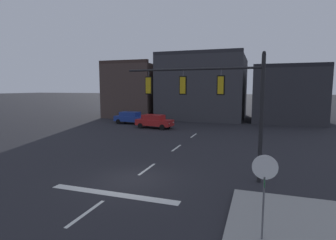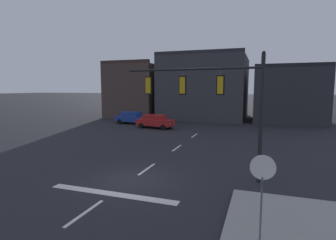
# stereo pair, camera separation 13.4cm
# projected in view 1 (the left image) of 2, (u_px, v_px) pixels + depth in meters

# --- Properties ---
(ground_plane) EXTENTS (400.00, 400.00, 0.00)m
(ground_plane) POSITION_uv_depth(u_px,v_px,m) (132.00, 180.00, 14.21)
(ground_plane) COLOR #232328
(stop_bar_paint) EXTENTS (6.40, 0.50, 0.01)m
(stop_bar_paint) POSITION_uv_depth(u_px,v_px,m) (113.00, 194.00, 12.33)
(stop_bar_paint) COLOR silver
(stop_bar_paint) RESTS_ON ground
(lane_centreline) EXTENTS (0.16, 26.40, 0.01)m
(lane_centreline) POSITION_uv_depth(u_px,v_px,m) (147.00, 169.00, 16.09)
(lane_centreline) COLOR silver
(lane_centreline) RESTS_ON ground
(signal_mast_near_side) EXTENTS (7.51, 0.53, 6.62)m
(signal_mast_near_side) POSITION_uv_depth(u_px,v_px,m) (213.00, 95.00, 14.23)
(signal_mast_near_side) COLOR black
(signal_mast_near_side) RESTS_ON ground
(stop_sign) EXTENTS (0.76, 0.64, 2.83)m
(stop_sign) POSITION_uv_depth(u_px,v_px,m) (265.00, 177.00, 8.16)
(stop_sign) COLOR #56565B
(stop_sign) RESTS_ON ground
(car_lot_nearside) EXTENTS (4.60, 2.31, 1.61)m
(car_lot_nearside) POSITION_uv_depth(u_px,v_px,m) (154.00, 121.00, 32.26)
(car_lot_nearside) COLOR #A81E1E
(car_lot_nearside) RESTS_ON ground
(car_lot_middle) EXTENTS (4.56, 2.17, 1.61)m
(car_lot_middle) POSITION_uv_depth(u_px,v_px,m) (131.00, 117.00, 36.24)
(car_lot_middle) COLOR navy
(car_lot_middle) RESTS_ON ground
(building_row) EXTENTS (32.10, 12.74, 9.96)m
(building_row) POSITION_uv_depth(u_px,v_px,m) (202.00, 90.00, 42.88)
(building_row) COLOR #473833
(building_row) RESTS_ON ground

